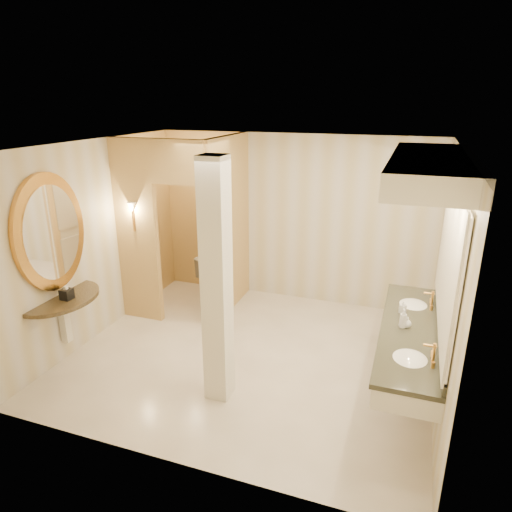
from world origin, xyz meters
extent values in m
plane|color=silver|center=(0.00, 0.00, 0.00)|extent=(4.50, 4.50, 0.00)
plane|color=white|center=(0.00, 0.00, 2.70)|extent=(4.50, 4.50, 0.00)
cube|color=beige|center=(0.00, 2.00, 1.35)|extent=(4.50, 0.02, 2.70)
cube|color=beige|center=(0.00, -2.00, 1.35)|extent=(4.50, 0.02, 2.70)
cube|color=beige|center=(-2.25, 0.00, 1.35)|extent=(0.02, 4.00, 2.70)
cube|color=beige|center=(2.25, 0.00, 1.35)|extent=(0.02, 4.00, 2.70)
cube|color=tan|center=(-0.80, 1.25, 1.35)|extent=(0.10, 1.50, 2.70)
cube|color=tan|center=(-1.93, 0.50, 1.35)|extent=(0.65, 0.10, 2.70)
cube|color=tan|center=(-1.20, 0.50, 2.40)|extent=(0.80, 0.10, 0.60)
cube|color=silver|center=(-0.87, 0.89, 1.05)|extent=(0.19, 0.80, 2.10)
cylinder|color=gold|center=(-1.93, 0.43, 1.55)|extent=(0.03, 0.03, 0.30)
cone|color=silver|center=(-1.93, 0.43, 1.75)|extent=(0.14, 0.14, 0.14)
cube|color=silver|center=(1.95, -0.26, 0.73)|extent=(0.60, 2.33, 0.24)
cube|color=black|center=(1.95, -0.26, 0.85)|extent=(0.64, 2.37, 0.05)
cube|color=black|center=(2.23, -0.26, 0.92)|extent=(0.03, 2.33, 0.10)
ellipsoid|color=white|center=(1.95, -0.89, 0.83)|extent=(0.40, 0.44, 0.15)
cylinder|color=gold|center=(2.15, -0.89, 0.96)|extent=(0.03, 0.03, 0.22)
ellipsoid|color=white|center=(1.95, 0.37, 0.83)|extent=(0.40, 0.44, 0.15)
cylinder|color=gold|center=(2.15, 0.37, 0.96)|extent=(0.03, 0.03, 0.22)
cube|color=white|center=(2.23, -0.26, 1.70)|extent=(0.03, 2.33, 1.40)
cube|color=silver|center=(1.95, -0.26, 2.59)|extent=(0.75, 2.53, 0.22)
cylinder|color=black|center=(-2.23, -0.85, 0.85)|extent=(1.10, 1.10, 0.05)
cube|color=silver|center=(-2.19, -0.85, 0.55)|extent=(0.10, 0.10, 0.60)
cylinder|color=gold|center=(-2.21, -0.85, 1.70)|extent=(0.07, 1.10, 1.10)
cylinder|color=white|center=(-2.17, -0.85, 1.70)|extent=(0.02, 0.88, 0.88)
cube|color=silver|center=(-0.04, -0.90, 1.35)|extent=(0.27, 0.27, 2.70)
cube|color=black|center=(-2.06, -0.89, 0.94)|extent=(0.13, 0.13, 0.13)
imported|color=white|center=(-1.10, 1.56, 0.39)|extent=(0.66, 0.87, 0.78)
imported|color=beige|center=(1.84, 0.09, 0.95)|extent=(0.09, 0.09, 0.15)
imported|color=silver|center=(1.89, -0.26, 0.94)|extent=(0.12, 0.12, 0.12)
imported|color=#C6B28C|center=(1.85, -0.28, 0.98)|extent=(0.10, 0.10, 0.22)
camera|label=1|loc=(1.82, -4.93, 3.22)|focal=32.00mm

